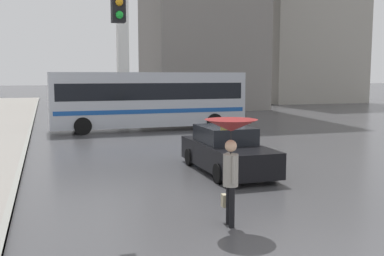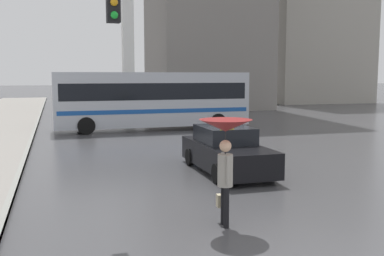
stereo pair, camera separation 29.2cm
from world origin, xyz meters
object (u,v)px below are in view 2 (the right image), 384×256
(city_bus, at_px, (153,98))
(traffic_light, at_px, (36,49))
(pedestrian_with_umbrella, at_px, (225,140))
(taxi, at_px, (226,151))

(city_bus, bearing_deg, traffic_light, 159.72)
(pedestrian_with_umbrella, relative_size, traffic_light, 0.42)
(city_bus, distance_m, traffic_light, 17.53)
(traffic_light, bearing_deg, city_bus, 70.29)
(taxi, relative_size, city_bus, 0.41)
(taxi, height_order, city_bus, city_bus)
(taxi, bearing_deg, city_bus, -90.57)
(city_bus, xyz_separation_m, pedestrian_with_umbrella, (-2.16, -17.45, -0.01))
(pedestrian_with_umbrella, height_order, traffic_light, traffic_light)
(taxi, distance_m, traffic_light, 7.68)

